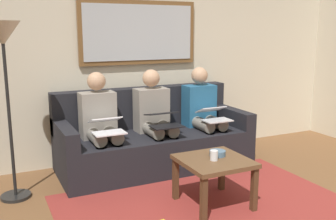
{
  "coord_description": "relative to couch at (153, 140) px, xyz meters",
  "views": [
    {
      "loc": [
        1.73,
        1.92,
        1.57
      ],
      "look_at": [
        0.0,
        -1.7,
        0.75
      ],
      "focal_mm": 41.38,
      "sensor_mm": 36.0,
      "label": 1
    }
  ],
  "objects": [
    {
      "name": "person_middle",
      "position": [
        0.0,
        0.07,
        0.3
      ],
      "size": [
        0.38,
        0.58,
        1.14
      ],
      "color": "gray",
      "rests_on": "couch"
    },
    {
      "name": "laptop_silver",
      "position": [
        -0.64,
        0.31,
        0.31
      ],
      "size": [
        0.32,
        0.34,
        0.15
      ],
      "color": "silver"
    },
    {
      "name": "laptop_black",
      "position": [
        0.0,
        0.31,
        0.32
      ],
      "size": [
        0.34,
        0.35,
        0.15
      ],
      "color": "black"
    },
    {
      "name": "cup",
      "position": [
        -0.06,
        1.25,
        0.17
      ],
      "size": [
        0.07,
        0.07,
        0.09
      ],
      "primitive_type": "cylinder",
      "color": "silver",
      "rests_on": "coffee_table"
    },
    {
      "name": "person_right",
      "position": [
        0.64,
        0.07,
        0.3
      ],
      "size": [
        0.38,
        0.58,
        1.14
      ],
      "color": "gray",
      "rests_on": "couch"
    },
    {
      "name": "standing_lamp",
      "position": [
        1.55,
        0.27,
        1.06
      ],
      "size": [
        0.32,
        0.32,
        1.66
      ],
      "color": "black",
      "rests_on": "ground_plane"
    },
    {
      "name": "coffee_table",
      "position": [
        -0.08,
        1.22,
        0.06
      ],
      "size": [
        0.6,
        0.6,
        0.44
      ],
      "color": "brown",
      "rests_on": "ground_plane"
    },
    {
      "name": "area_rug",
      "position": [
        0.0,
        1.27,
        -0.31
      ],
      "size": [
        2.6,
        1.8,
        0.01
      ],
      "primitive_type": "cube",
      "color": "maroon",
      "rests_on": "ground_plane"
    },
    {
      "name": "person_left",
      "position": [
        -0.64,
        0.07,
        0.3
      ],
      "size": [
        0.38,
        0.58,
        1.14
      ],
      "color": "#235B84",
      "rests_on": "couch"
    },
    {
      "name": "laptop_white",
      "position": [
        0.64,
        0.31,
        0.31
      ],
      "size": [
        0.32,
        0.35,
        0.15
      ],
      "color": "white"
    },
    {
      "name": "framed_mirror",
      "position": [
        0.0,
        -0.39,
        1.24
      ],
      "size": [
        1.48,
        0.05,
        0.75
      ],
      "color": "brown"
    },
    {
      "name": "bowl",
      "position": [
        -0.15,
        1.15,
        0.15
      ],
      "size": [
        0.15,
        0.15,
        0.05
      ],
      "primitive_type": "cylinder",
      "color": "slate",
      "rests_on": "coffee_table"
    },
    {
      "name": "wall_rear",
      "position": [
        0.0,
        -0.48,
        0.99
      ],
      "size": [
        6.0,
        0.12,
        2.6
      ],
      "primitive_type": "cube",
      "color": "beige",
      "rests_on": "ground_plane"
    },
    {
      "name": "couch",
      "position": [
        0.0,
        0.0,
        0.0
      ],
      "size": [
        2.2,
        0.9,
        0.9
      ],
      "color": "black",
      "rests_on": "ground_plane"
    }
  ]
}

